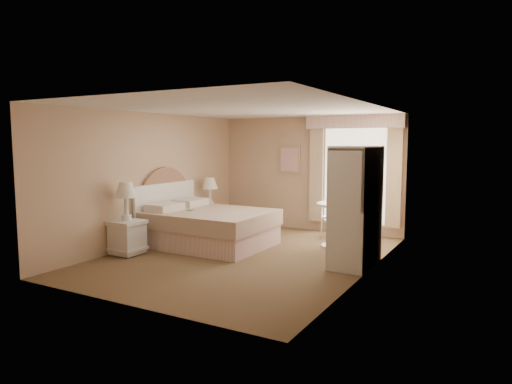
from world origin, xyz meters
The scene contains 9 objects.
room centered at (0.00, 0.00, 1.25)m, with size 4.21×5.51×2.51m.
window centered at (1.05, 2.65, 1.34)m, with size 2.05×0.22×2.51m.
framed_art centered at (-0.45, 2.71, 1.55)m, with size 0.52×0.04×0.62m.
bed centered at (-1.11, 0.35, 0.37)m, with size 2.24×1.77×1.56m.
nightstand_near centered at (-1.84, -0.92, 0.47)m, with size 0.52×0.52×1.25m.
nightstand_far centered at (-1.84, 1.58, 0.44)m, with size 0.48×0.48×1.16m.
round_table centered at (1.14, 1.42, 0.55)m, with size 0.78×0.78×0.82m.
cafe_chair centered at (0.76, 2.31, 0.47)m, with size 0.51×0.51×0.81m.
armoire centered at (1.81, 0.37, 0.78)m, with size 0.57×1.13×1.89m.
Camera 1 is at (3.91, -6.61, 1.95)m, focal length 32.00 mm.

